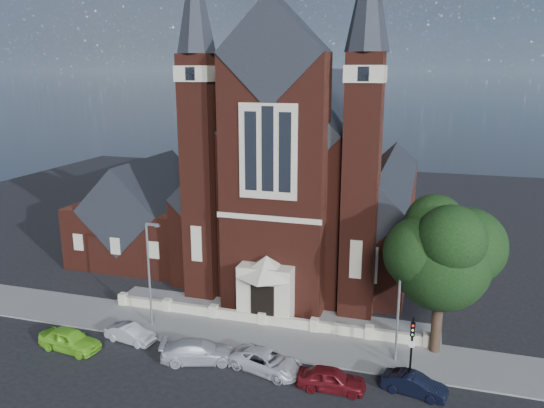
{
  "coord_description": "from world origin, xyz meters",
  "views": [
    {
      "loc": [
        11.17,
        -28.54,
        18.69
      ],
      "look_at": [
        -0.9,
        12.0,
        8.07
      ],
      "focal_mm": 35.0,
      "sensor_mm": 36.0,
      "label": 1
    }
  ],
  "objects": [
    {
      "name": "car_white_suv",
      "position": [
        2.19,
        0.49,
        0.68
      ],
      "size": [
        5.28,
        3.44,
        1.35
      ],
      "primitive_type": "imported",
      "rotation": [
        0.0,
        0.0,
        1.3
      ],
      "color": "silver",
      "rests_on": "ground"
    },
    {
      "name": "street_lamp_left",
      "position": [
        -7.91,
        4.0,
        4.6
      ],
      "size": [
        1.16,
        0.22,
        8.09
      ],
      "color": "gray",
      "rests_on": "ground"
    },
    {
      "name": "car_silver_b",
      "position": [
        -2.46,
        0.31,
        0.73
      ],
      "size": [
        5.4,
        3.5,
        1.46
      ],
      "primitive_type": "imported",
      "rotation": [
        0.0,
        0.0,
        1.89
      ],
      "color": "#B8BAC1",
      "rests_on": "ground"
    },
    {
      "name": "car_dark_red",
      "position": [
        6.52,
        -0.36,
        0.7
      ],
      "size": [
        4.19,
        1.79,
        1.41
      ],
      "primitive_type": "imported",
      "rotation": [
        0.0,
        0.0,
        1.6
      ],
      "color": "maroon",
      "rests_on": "ground"
    },
    {
      "name": "car_silver_a",
      "position": [
        -8.22,
        1.35,
        0.62
      ],
      "size": [
        3.89,
        1.86,
        1.23
      ],
      "primitive_type": "imported",
      "rotation": [
        0.0,
        0.0,
        1.42
      ],
      "color": "#A1A2A8",
      "rests_on": "ground"
    },
    {
      "name": "car_navy",
      "position": [
        11.33,
        0.58,
        0.63
      ],
      "size": [
        3.99,
        2.06,
        1.25
      ],
      "primitive_type": "imported",
      "rotation": [
        0.0,
        0.0,
        1.37
      ],
      "color": "black",
      "rests_on": "ground"
    },
    {
      "name": "pavement_strip",
      "position": [
        0.0,
        4.5,
        0.0
      ],
      "size": [
        60.0,
        5.0,
        0.12
      ],
      "primitive_type": "cube",
      "color": "slate",
      "rests_on": "ground"
    },
    {
      "name": "car_lime_van",
      "position": [
        -11.61,
        -0.84,
        0.76
      ],
      "size": [
        4.66,
        2.3,
        1.53
      ],
      "primitive_type": "imported",
      "rotation": [
        0.0,
        0.0,
        1.46
      ],
      "color": "#81D72B",
      "rests_on": "ground"
    },
    {
      "name": "forecourt_wall",
      "position": [
        0.0,
        6.5,
        0.0
      ],
      "size": [
        24.0,
        0.4,
        0.9
      ],
      "primitive_type": "cube",
      "color": "#AFA78B",
      "rests_on": "ground"
    },
    {
      "name": "church",
      "position": [
        -0.0,
        22.94,
        8.19
      ],
      "size": [
        20.01,
        34.9,
        29.2
      ],
      "color": "#481C13",
      "rests_on": "ground"
    },
    {
      "name": "street_tree",
      "position": [
        12.6,
        5.71,
        6.96
      ],
      "size": [
        6.4,
        6.6,
        10.7
      ],
      "color": "black",
      "rests_on": "ground"
    },
    {
      "name": "forecourt_paving",
      "position": [
        0.0,
        8.5,
        0.0
      ],
      "size": [
        26.0,
        3.0,
        0.14
      ],
      "primitive_type": "cube",
      "color": "slate",
      "rests_on": "ground"
    },
    {
      "name": "traffic_signal",
      "position": [
        11.0,
        2.43,
        2.58
      ],
      "size": [
        0.28,
        0.42,
        4.0
      ],
      "color": "black",
      "rests_on": "ground"
    },
    {
      "name": "parish_hall",
      "position": [
        -16.0,
        18.0,
        4.01
      ],
      "size": [
        12.0,
        12.2,
        10.24
      ],
      "color": "#481C13",
      "rests_on": "ground"
    },
    {
      "name": "ground",
      "position": [
        0.0,
        15.0,
        0.0
      ],
      "size": [
        120.0,
        120.0,
        0.0
      ],
      "primitive_type": "plane",
      "color": "black",
      "rests_on": "ground"
    },
    {
      "name": "street_lamp_right",
      "position": [
        10.09,
        4.0,
        4.6
      ],
      "size": [
        1.16,
        0.22,
        8.09
      ],
      "color": "gray",
      "rests_on": "ground"
    }
  ]
}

